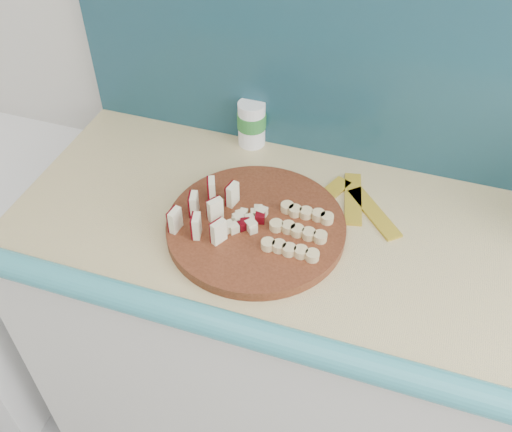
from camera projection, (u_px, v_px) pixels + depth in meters
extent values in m
cube|color=white|center=(456.00, 392.00, 1.49)|extent=(2.20, 0.60, 0.88)
cube|color=#E4CD85|center=(510.00, 281.00, 1.17)|extent=(2.20, 0.60, 0.03)
cube|color=teal|center=(508.00, 411.00, 0.97)|extent=(2.20, 0.06, 0.03)
cylinder|color=#441D0E|center=(256.00, 227.00, 1.25)|extent=(0.41, 0.41, 0.02)
cube|color=#FEF6CB|center=(175.00, 220.00, 1.21)|extent=(0.01, 0.03, 0.05)
cube|color=#4D050C|center=(172.00, 219.00, 1.21)|extent=(0.01, 0.03, 0.05)
cube|color=#FEF6CB|center=(194.00, 204.00, 1.24)|extent=(0.01, 0.03, 0.05)
cube|color=#4D050C|center=(191.00, 203.00, 1.24)|extent=(0.01, 0.03, 0.05)
cube|color=#FEF6CB|center=(212.00, 189.00, 1.28)|extent=(0.01, 0.03, 0.05)
cube|color=#4D050C|center=(209.00, 188.00, 1.28)|extent=(0.01, 0.03, 0.05)
cube|color=#FEF6CB|center=(197.00, 226.00, 1.19)|extent=(0.01, 0.03, 0.05)
cube|color=#4D050C|center=(193.00, 225.00, 1.20)|extent=(0.01, 0.03, 0.05)
cube|color=#FEF6CB|center=(215.00, 210.00, 1.23)|extent=(0.01, 0.03, 0.05)
cube|color=#4D050C|center=(212.00, 209.00, 1.23)|extent=(0.01, 0.03, 0.05)
cube|color=#FEF6CB|center=(233.00, 195.00, 1.26)|extent=(0.01, 0.03, 0.05)
cube|color=#4D050C|center=(229.00, 194.00, 1.27)|extent=(0.01, 0.03, 0.05)
cube|color=#FEF6CB|center=(219.00, 232.00, 1.18)|extent=(0.01, 0.03, 0.05)
cube|color=#4D050C|center=(215.00, 231.00, 1.18)|extent=(0.01, 0.03, 0.05)
cube|color=#F3E6C3|center=(249.00, 218.00, 1.24)|extent=(0.02, 0.02, 0.02)
cube|color=#F3E6C3|center=(253.00, 217.00, 1.24)|extent=(0.02, 0.02, 0.02)
cube|color=#4D050C|center=(256.00, 214.00, 1.25)|extent=(0.02, 0.02, 0.02)
cube|color=#F3E6C3|center=(249.00, 214.00, 1.24)|extent=(0.02, 0.02, 0.02)
cube|color=#F3E6C3|center=(249.00, 211.00, 1.25)|extent=(0.02, 0.02, 0.02)
cube|color=#F3E6C3|center=(246.00, 209.00, 1.26)|extent=(0.02, 0.02, 0.02)
cube|color=#F3E6C3|center=(244.00, 213.00, 1.25)|extent=(0.02, 0.02, 0.02)
cube|color=#F3E6C3|center=(239.00, 212.00, 1.25)|extent=(0.02, 0.02, 0.02)
cube|color=#4D050C|center=(234.00, 214.00, 1.25)|extent=(0.02, 0.02, 0.02)
cube|color=#F3E6C3|center=(239.00, 217.00, 1.24)|extent=(0.02, 0.02, 0.02)
cube|color=#F3E6C3|center=(237.00, 220.00, 1.23)|extent=(0.02, 0.02, 0.02)
cube|color=#F3E6C3|center=(243.00, 219.00, 1.23)|extent=(0.02, 0.02, 0.02)
cube|color=#F3E6C3|center=(243.00, 222.00, 1.23)|extent=(0.02, 0.02, 0.02)
cube|color=#F3E6C3|center=(246.00, 224.00, 1.22)|extent=(0.02, 0.02, 0.02)
cube|color=#4D050C|center=(248.00, 220.00, 1.23)|extent=(0.02, 0.02, 0.02)
cube|color=#F3E6C3|center=(252.00, 221.00, 1.23)|extent=(0.02, 0.02, 0.02)
cylinder|color=#DAC085|center=(268.00, 244.00, 1.18)|extent=(0.03, 0.03, 0.02)
cylinder|color=#DAC085|center=(279.00, 247.00, 1.18)|extent=(0.03, 0.03, 0.02)
cylinder|color=#DAC085|center=(290.00, 250.00, 1.17)|extent=(0.03, 0.03, 0.02)
cylinder|color=#DAC085|center=(301.00, 253.00, 1.16)|extent=(0.03, 0.03, 0.02)
cylinder|color=#DAC085|center=(312.00, 256.00, 1.16)|extent=(0.03, 0.03, 0.02)
cylinder|color=#DAC085|center=(277.00, 225.00, 1.22)|extent=(0.03, 0.03, 0.02)
cylinder|color=#DAC085|center=(288.00, 228.00, 1.22)|extent=(0.03, 0.03, 0.02)
cylinder|color=#DAC085|center=(298.00, 231.00, 1.21)|extent=(0.03, 0.03, 0.02)
cylinder|color=#DAC085|center=(309.00, 234.00, 1.20)|extent=(0.03, 0.03, 0.02)
cylinder|color=#DAC085|center=(320.00, 236.00, 1.20)|extent=(0.03, 0.03, 0.02)
cylinder|color=#DAC085|center=(286.00, 208.00, 1.26)|extent=(0.03, 0.03, 0.02)
cylinder|color=#DAC085|center=(296.00, 210.00, 1.25)|extent=(0.03, 0.03, 0.02)
cylinder|color=#DAC085|center=(306.00, 213.00, 1.25)|extent=(0.03, 0.03, 0.02)
cylinder|color=#DAC085|center=(317.00, 215.00, 1.24)|extent=(0.03, 0.03, 0.02)
cylinder|color=#DAC085|center=(327.00, 218.00, 1.24)|extent=(0.03, 0.03, 0.02)
cylinder|color=white|center=(252.00, 124.00, 1.45)|extent=(0.07, 0.07, 0.12)
cylinder|color=#308437|center=(252.00, 120.00, 1.44)|extent=(0.07, 0.07, 0.04)
cube|color=gold|center=(323.00, 198.00, 1.33)|extent=(0.10, 0.18, 0.01)
cube|color=gold|center=(353.00, 198.00, 1.33)|extent=(0.07, 0.18, 0.01)
cube|color=gold|center=(374.00, 213.00, 1.29)|extent=(0.15, 0.16, 0.01)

